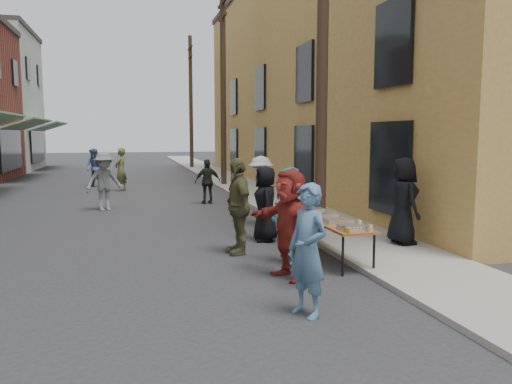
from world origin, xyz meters
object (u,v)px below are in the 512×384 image
serving_table (318,217)px  catering_tray_sausage (353,227)px  guest_front_c (288,216)px  utility_pole_mid (223,87)px  utility_pole_near (323,39)px  server (403,201)px  guest_front_a (265,204)px  utility_pole_far (191,103)px

serving_table → catering_tray_sausage: size_ratio=8.00×
catering_tray_sausage → guest_front_c: 1.21m
serving_table → guest_front_c: (-0.94, -0.89, 0.19)m
utility_pole_mid → catering_tray_sausage: bearing=-91.9°
utility_pole_near → guest_front_c: (-1.44, -2.05, -3.60)m
serving_table → utility_pole_mid: bearing=87.8°
utility_pole_near → server: (1.30, -1.40, -3.49)m
utility_pole_near → guest_front_a: (-1.31, 0.02, -3.65)m
serving_table → catering_tray_sausage: 1.65m
utility_pole_far → catering_tray_sausage: 27.07m
guest_front_c → utility_pole_near: bearing=174.3°
serving_table → server: bearing=-7.7°
catering_tray_sausage → utility_pole_mid: bearing=88.1°
utility_pole_near → guest_front_c: size_ratio=5.00×
utility_pole_far → guest_front_a: utility_pole_far is taller
guest_front_c → catering_tray_sausage: bearing=80.7°
utility_pole_near → guest_front_a: utility_pole_near is taller
utility_pole_far → guest_front_c: 26.34m
utility_pole_mid → guest_front_c: 14.58m
server → serving_table: bearing=82.4°
utility_pole_near → catering_tray_sausage: (-0.50, -2.81, -3.71)m
utility_pole_mid → server: size_ratio=4.93×
utility_pole_near → server: 3.98m
guest_front_c → server: bearing=132.7°
utility_pole_far → serving_table: (-0.50, -25.16, -3.79)m
guest_front_a → serving_table: bearing=40.6°
utility_pole_mid → guest_front_a: bearing=-96.2°
serving_table → guest_front_a: size_ratio=2.36×
utility_pole_mid → utility_pole_far: same height
catering_tray_sausage → utility_pole_near: bearing=79.9°
utility_pole_near → utility_pole_far: (0.00, 24.00, 0.00)m
utility_pole_near → utility_pole_mid: (0.00, 12.00, 0.00)m
utility_pole_far → catering_tray_sausage: size_ratio=18.00×
guest_front_c → serving_table: bearing=162.9°
utility_pole_near → server: size_ratio=4.93×
serving_table → guest_front_c: bearing=-136.5°
utility_pole_near → utility_pole_mid: size_ratio=1.00×
utility_pole_mid → guest_front_c: utility_pole_mid is taller
utility_pole_mid → guest_front_a: 12.60m
guest_front_a → guest_front_c: size_ratio=0.94×
utility_pole_near → catering_tray_sausage: 4.68m
utility_pole_mid → utility_pole_far: (0.00, 12.00, 0.00)m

